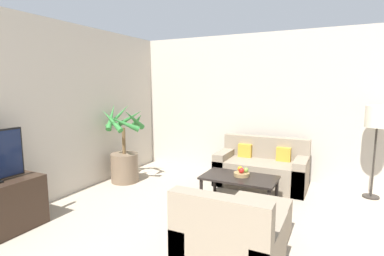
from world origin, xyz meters
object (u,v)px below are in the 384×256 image
at_px(potted_palm, 124,156).
at_px(apple_green, 246,170).
at_px(sofa_loveseat, 261,169).
at_px(fruit_bowl, 242,174).
at_px(armchair, 230,247).
at_px(apple_red, 241,170).
at_px(orange_fruit, 240,169).
at_px(ottoman, 259,219).
at_px(coffee_table, 239,180).
at_px(floor_lamp, 377,120).

bearing_deg(potted_palm, apple_green, 1.26).
height_order(sofa_loveseat, fruit_bowl, sofa_loveseat).
bearing_deg(armchair, fruit_bowl, 103.86).
relative_size(fruit_bowl, apple_red, 2.93).
distance_m(orange_fruit, ottoman, 1.13).
relative_size(potted_palm, apple_green, 19.57).
relative_size(orange_fruit, ottoman, 0.12).
bearing_deg(armchair, coffee_table, 104.80).
relative_size(apple_green, orange_fruit, 0.93).
xyz_separation_m(fruit_bowl, armchair, (0.43, -1.76, -0.15)).
bearing_deg(apple_green, orange_fruit, 168.12).
distance_m(floor_lamp, apple_red, 2.20).
relative_size(apple_green, armchair, 0.08).
bearing_deg(apple_red, fruit_bowl, 99.74).
xyz_separation_m(potted_palm, fruit_bowl, (2.18, 0.01, -0.05)).
bearing_deg(apple_red, coffee_table, -143.81).
relative_size(sofa_loveseat, armchair, 1.75).
distance_m(potted_palm, coffee_table, 2.16).
xyz_separation_m(floor_lamp, ottoman, (-1.28, -1.97, -1.01)).
height_order(potted_palm, sofa_loveseat, potted_palm).
distance_m(apple_red, apple_green, 0.08).
relative_size(fruit_bowl, armchair, 0.27).
relative_size(sofa_loveseat, fruit_bowl, 6.51).
bearing_deg(coffee_table, ottoman, -58.87).
xyz_separation_m(apple_red, orange_fruit, (-0.05, 0.09, -0.00)).
bearing_deg(apple_green, ottoman, -64.79).
distance_m(potted_palm, sofa_loveseat, 2.45).
distance_m(floor_lamp, fruit_bowl, 2.22).
bearing_deg(floor_lamp, apple_red, -147.98).
relative_size(potted_palm, ottoman, 2.17).
xyz_separation_m(sofa_loveseat, coffee_table, (-0.11, -0.94, 0.07)).
relative_size(apple_red, orange_fruit, 1.01).
height_order(fruit_bowl, ottoman, fruit_bowl).
xyz_separation_m(floor_lamp, apple_green, (-1.72, -1.04, -0.72)).
bearing_deg(orange_fruit, coffee_table, -77.27).
relative_size(floor_lamp, fruit_bowl, 6.17).
relative_size(apple_red, armchair, 0.09).
distance_m(potted_palm, floor_lamp, 4.16).
bearing_deg(sofa_loveseat, fruit_bowl, -95.53).
height_order(potted_palm, floor_lamp, floor_lamp).
distance_m(fruit_bowl, orange_fruit, 0.10).
bearing_deg(apple_red, potted_palm, 179.58).
relative_size(potted_palm, floor_lamp, 0.99).
bearing_deg(armchair, sofa_loveseat, 97.47).
distance_m(floor_lamp, orange_fruit, 2.20).
bearing_deg(potted_palm, floor_lamp, 15.41).
relative_size(sofa_loveseat, orange_fruit, 19.36).
bearing_deg(orange_fruit, sofa_loveseat, 81.23).
bearing_deg(apple_red, sofa_loveseat, 84.93).
bearing_deg(apple_red, apple_green, 52.33).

